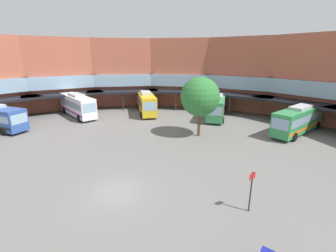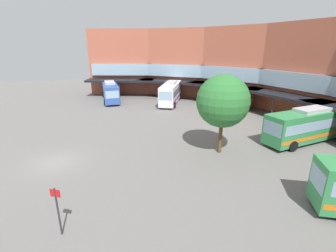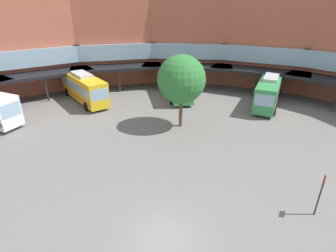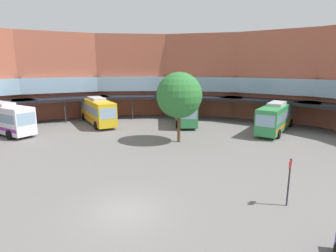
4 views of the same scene
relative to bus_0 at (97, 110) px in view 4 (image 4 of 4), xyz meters
name	(u,v)px [view 4 (image 4 of 4)]	position (x,y,z in m)	size (l,w,h in m)	color
ground_plane	(125,211)	(9.45, -24.38, -1.96)	(120.33, 120.33, 0.00)	slate
station_building	(162,79)	(9.45, 0.21, 4.49)	(76.57, 35.96, 13.38)	#AD5942
bus_0	(97,110)	(0.00, 0.00, 0.00)	(7.95, 10.47, 3.87)	gold
bus_2	(3,118)	(-9.80, -6.68, 0.03)	(10.30, 7.15, 3.94)	white
bus_3	(276,117)	(24.49, -3.00, -0.05)	(7.54, 10.90, 3.77)	#338C4C
bus_4	(184,110)	(12.58, 1.58, -0.03)	(3.83, 11.28, 3.81)	#338C4C
plaza_tree	(179,95)	(12.15, -9.10, 3.23)	(4.97, 4.97, 7.68)	brown
stop_sign_post	(289,178)	(19.12, -23.09, -0.15)	(0.36, 0.53, 2.99)	#2D2D33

